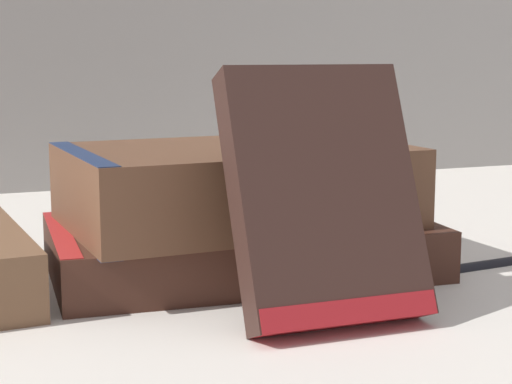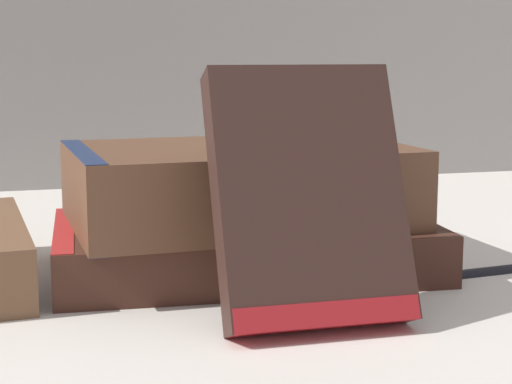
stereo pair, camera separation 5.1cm
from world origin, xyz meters
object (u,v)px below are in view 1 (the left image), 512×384
object	(u,v)px
book_flat_bottom	(232,247)
book_leaning_front	(325,205)
book_flat_top	(228,185)
pocket_watch	(322,140)
fountain_pen	(500,258)
reading_glasses	(121,231)

from	to	relation	value
book_flat_bottom	book_leaning_front	xyz separation A→B (m)	(0.01, -0.11, 0.04)
book_flat_bottom	book_flat_top	bearing A→B (deg)	-141.85
book_flat_bottom	book_leaning_front	bearing A→B (deg)	-80.47
book_leaning_front	pocket_watch	world-z (taller)	book_leaning_front
fountain_pen	book_flat_top	bearing A→B (deg)	158.89
book_leaning_front	reading_glasses	size ratio (longest dim) A/B	1.23
book_flat_bottom	pocket_watch	world-z (taller)	pocket_watch
book_flat_top	reading_glasses	size ratio (longest dim) A/B	1.98
pocket_watch	reading_glasses	size ratio (longest dim) A/B	0.50
book_flat_bottom	book_leaning_front	distance (m)	0.12
book_flat_bottom	reading_glasses	xyz separation A→B (m)	(-0.04, 0.14, -0.01)
reading_glasses	fountain_pen	size ratio (longest dim) A/B	0.72
pocket_watch	reading_glasses	xyz separation A→B (m)	(-0.10, 0.15, -0.08)
book_leaning_front	book_flat_bottom	bearing A→B (deg)	96.37
fountain_pen	book_leaning_front	bearing A→B (deg)	-164.41
pocket_watch	fountain_pen	bearing A→B (deg)	-16.41
fountain_pen	book_flat_bottom	bearing A→B (deg)	157.89
pocket_watch	book_flat_bottom	bearing A→B (deg)	165.62
book_flat_bottom	fountain_pen	size ratio (longest dim) A/B	1.63
book_flat_bottom	reading_glasses	world-z (taller)	book_flat_bottom
book_flat_top	reading_glasses	xyz separation A→B (m)	(-0.04, 0.14, -0.05)
book_flat_top	reading_glasses	bearing A→B (deg)	102.11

